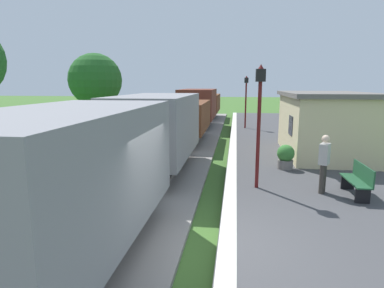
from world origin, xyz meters
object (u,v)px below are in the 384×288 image
Objects in this scene: station_hut at (324,123)px; person_waiting at (324,162)px; bench_near_hut at (358,180)px; lamp_post_near at (260,104)px; freight_train at (183,117)px; bench_down_platform at (295,130)px; potted_planter at (286,156)px; tree_trackside_far at (95,80)px; lamp_post_far at (246,92)px.

person_waiting is at bearing -103.80° from station_hut.
bench_near_hut is 0.41× the size of lamp_post_near.
freight_train is 10.52m from bench_near_hut.
lamp_post_near is at bearing -65.67° from freight_train.
bench_down_platform is 7.45m from potted_planter.
tree_trackside_far is at bearing 177.60° from bench_down_platform.
station_hut is 4.57m from bench_down_platform.
lamp_post_near and lamp_post_far have the same top height.
bench_down_platform is 0.41× the size of lamp_post_near.
bench_near_hut is 10.08m from bench_down_platform.
person_waiting is 15.69m from tree_trackside_far.
bench_near_hut is at bearing -8.15° from lamp_post_near.
bench_near_hut and bench_down_platform have the same top height.
potted_planter is at bearing -125.55° from station_hut.
freight_train is at bearing 130.90° from potted_planter.
tree_trackside_far reaches higher than person_waiting.
lamp_post_near is at bearing -106.06° from bench_down_platform.
freight_train is 19.06× the size of person_waiting.
person_waiting is 14.23m from lamp_post_far.
potted_planter is 13.62m from tree_trackside_far.
lamp_post_far is 10.26m from tree_trackside_far.
person_waiting is 0.32× the size of tree_trackside_far.
lamp_post_far reaches higher than bench_near_hut.
person_waiting is at bearing -42.37° from tree_trackside_far.
lamp_post_far is at bearing 58.43° from freight_train.
potted_planter is at bearing -48.25° from person_waiting.
lamp_post_near is (3.59, -7.93, 1.22)m from freight_train.
person_waiting is at bearing -7.53° from lamp_post_near.
freight_train is at bearing -121.57° from lamp_post_far.
station_hut reaches higher than freight_train.
lamp_post_near is at bearing -121.58° from station_hut.
station_hut is 3.87× the size of bench_near_hut.
bench_down_platform is 0.88× the size of person_waiting.
bench_near_hut is 0.88× the size of person_waiting.
bench_near_hut is 0.41× the size of lamp_post_far.
bench_near_hut is 1.04m from person_waiting.
bench_down_platform is (6.37, 1.75, -0.86)m from freight_train.
person_waiting is (-0.92, -9.93, 0.46)m from bench_down_platform.
station_hut is 3.39× the size of person_waiting.
tree_trackside_far is (-12.38, 0.52, 2.89)m from bench_down_platform.
tree_trackside_far is (-12.80, 4.97, 1.96)m from station_hut.
potted_planter is 3.40m from lamp_post_near.
lamp_post_far is at bearing 96.02° from potted_planter.
lamp_post_near is at bearing -116.46° from potted_planter.
station_hut is 3.59m from potted_planter.
bench_down_platform is 0.41× the size of lamp_post_far.
potted_planter is (-2.02, -2.82, -0.93)m from station_hut.
lamp_post_near is 13.77m from lamp_post_far.
bench_down_platform is at bearing 73.94° from lamp_post_near.
bench_down_platform is at bearing 90.00° from bench_near_hut.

